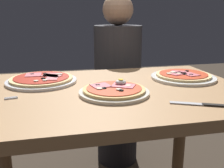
{
  "coord_description": "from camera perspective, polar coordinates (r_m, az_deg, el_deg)",
  "views": [
    {
      "loc": [
        -0.21,
        -0.98,
        1.05
      ],
      "look_at": [
        -0.0,
        -0.03,
        0.79
      ],
      "focal_mm": 41.24,
      "sensor_mm": 36.0,
      "label": 1
    }
  ],
  "objects": [
    {
      "name": "pizza_across_left",
      "position": [
        1.18,
        -15.3,
        0.93
      ],
      "size": [
        0.31,
        0.31,
        0.03
      ],
      "color": "white",
      "rests_on": "dining_table"
    },
    {
      "name": "pizza_foreground",
      "position": [
        0.97,
        0.45,
        -1.49
      ],
      "size": [
        0.27,
        0.27,
        0.05
      ],
      "color": "silver",
      "rests_on": "dining_table"
    },
    {
      "name": "knife",
      "position": [
        0.91,
        19.74,
        -4.3
      ],
      "size": [
        0.18,
        0.1,
        0.01
      ],
      "color": "silver",
      "rests_on": "dining_table"
    },
    {
      "name": "dining_table",
      "position": [
        1.08,
        -0.38,
        -7.76
      ],
      "size": [
        1.12,
        0.76,
        0.76
      ],
      "color": "#9E754C",
      "rests_on": "ground"
    },
    {
      "name": "pizza_across_right",
      "position": [
        1.25,
        15.48,
        1.68
      ],
      "size": [
        0.3,
        0.3,
        0.03
      ],
      "color": "white",
      "rests_on": "dining_table"
    },
    {
      "name": "diner_person",
      "position": [
        1.8,
        1.23,
        -0.59
      ],
      "size": [
        0.32,
        0.32,
        1.18
      ],
      "rotation": [
        0.0,
        0.0,
        3.14
      ],
      "color": "black",
      "rests_on": "ground"
    }
  ]
}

